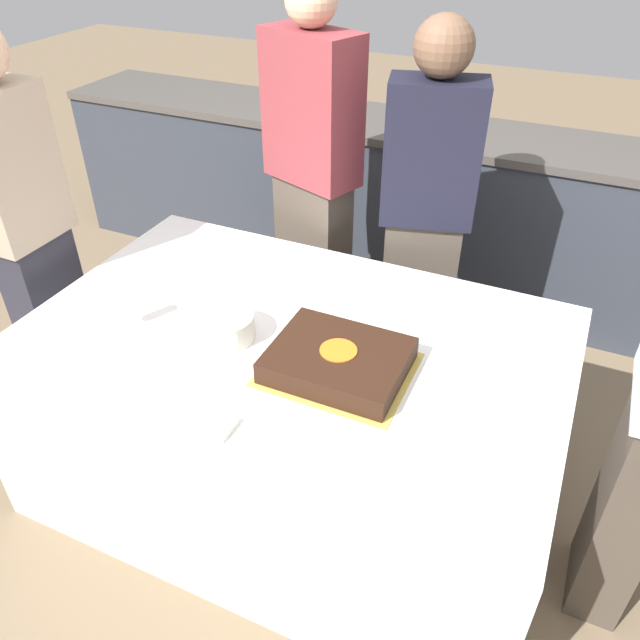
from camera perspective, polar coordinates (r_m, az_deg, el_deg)
ground_plane at (r=2.61m, az=-2.19°, el=-14.21°), size 14.00×14.00×0.00m
back_counter at (r=3.59m, az=9.68°, el=9.97°), size 4.40×0.58×0.92m
dining_table at (r=2.34m, az=-2.39°, el=-8.54°), size 1.82×1.19×0.72m
cake at (r=1.94m, az=1.68°, el=-3.73°), size 0.45×0.37×0.08m
plate_stack at (r=2.10m, az=-8.70°, el=-0.58°), size 0.20×0.20×0.09m
wine_glass at (r=2.19m, az=-17.81°, el=1.81°), size 0.07×0.07×0.17m
side_plate_near_cake at (r=2.19m, az=5.75°, el=0.05°), size 0.20×0.20×0.00m
utensil_pile at (r=1.81m, az=-9.93°, el=-9.28°), size 0.13×0.09×0.02m
person_cutting_cake at (r=2.63m, az=9.61°, el=9.32°), size 0.41×0.29×1.61m
person_seated_left at (r=2.67m, az=-25.18°, el=7.34°), size 0.22×0.33×1.64m
person_standing_back at (r=2.77m, az=-0.69°, el=12.20°), size 0.45×0.33×1.71m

